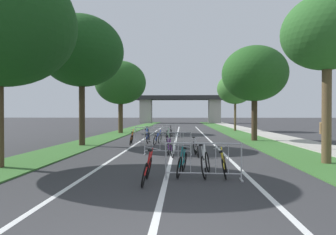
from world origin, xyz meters
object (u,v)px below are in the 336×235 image
object	(u,v)px
tree_left_cypress_far	(82,51)
bicycle_blue_10	(158,139)
bicycle_white_8	(205,163)
tree_left_oak_near	(121,83)
bicycle_red_6	(147,170)
bicycle_silver_7	(196,148)
crowd_barrier_second	(168,143)
bicycle_teal_4	(182,163)
tree_right_maple_mid	(254,74)
tree_right_pine_far	(235,89)
crowd_barrier_third	(152,135)
crowd_barrier_fourth	(167,131)
bicycle_purple_9	(169,148)
bicycle_blue_0	(148,137)
bicycle_black_3	(171,132)
bicycle_green_11	(168,137)
tree_right_pine_near	(327,33)
pedestrian_in_red_jacket	(325,130)
bicycle_orange_5	(132,139)
crowd_barrier_nearest	(203,161)
bicycle_green_1	(148,133)

from	to	relation	value
tree_left_cypress_far	bicycle_blue_10	distance (m)	6.84
bicycle_white_8	tree_left_oak_near	bearing A→B (deg)	120.62
bicycle_red_6	bicycle_silver_7	bearing A→B (deg)	73.64
crowd_barrier_second	bicycle_teal_4	world-z (taller)	crowd_barrier_second
tree_right_maple_mid	tree_right_pine_far	size ratio (longest dim) A/B	1.04
tree_right_pine_far	crowd_barrier_third	size ratio (longest dim) A/B	2.86
crowd_barrier_fourth	bicycle_purple_9	size ratio (longest dim) A/B	1.33
bicycle_blue_0	bicycle_black_3	distance (m)	5.28
bicycle_teal_4	bicycle_green_11	bearing A→B (deg)	-75.89
crowd_barrier_third	bicycle_green_11	size ratio (longest dim) A/B	1.36
tree_left_cypress_far	bicycle_red_6	xyz separation A→B (m)	(4.92, -8.91, -5.14)
tree_right_pine_near	crowd_barrier_fourth	xyz separation A→B (m)	(-6.55, 12.14, -4.33)
bicycle_silver_7	crowd_barrier_fourth	bearing A→B (deg)	-84.09
tree_right_pine_far	crowd_barrier_fourth	xyz separation A→B (m)	(-6.99, -8.82, -4.12)
tree_left_oak_near	tree_right_pine_near	xyz separation A→B (m)	(11.31, -16.83, -0.05)
bicycle_purple_9	bicycle_blue_0	bearing A→B (deg)	-86.18
bicycle_blue_10	tree_left_cypress_far	bearing A→B (deg)	-154.65
tree_left_cypress_far	bicycle_red_6	size ratio (longest dim) A/B	4.76
bicycle_purple_9	pedestrian_in_red_jacket	distance (m)	8.28
bicycle_orange_5	bicycle_green_11	bearing A→B (deg)	20.96
crowd_barrier_nearest	bicycle_black_3	xyz separation A→B (m)	(-1.50, 15.44, -0.15)
bicycle_white_8	bicycle_blue_10	distance (m)	9.20
bicycle_silver_7	tree_right_maple_mid	bearing A→B (deg)	-124.70
bicycle_purple_9	bicycle_blue_10	world-z (taller)	bicycle_blue_10
tree_left_oak_near	bicycle_teal_4	xyz separation A→B (m)	(5.98, -18.98, -4.54)
bicycle_red_6	bicycle_white_8	xyz separation A→B (m)	(1.64, 1.01, 0.01)
crowd_barrier_nearest	crowd_barrier_third	xyz separation A→B (m)	(-2.50, 9.92, 0.00)
bicycle_teal_4	bicycle_white_8	xyz separation A→B (m)	(0.70, -0.10, 0.02)
crowd_barrier_second	tree_right_maple_mid	bearing A→B (deg)	51.08
bicycle_black_3	bicycle_teal_4	bearing A→B (deg)	-91.80
crowd_barrier_third	tree_right_pine_near	bearing A→B (deg)	-44.80
crowd_barrier_nearest	bicycle_blue_0	distance (m)	10.71
tree_left_cypress_far	bicycle_teal_4	size ratio (longest dim) A/B	4.68
tree_right_maple_mid	bicycle_white_8	bearing A→B (deg)	-110.44
bicycle_green_1	bicycle_black_3	world-z (taller)	bicycle_green_1
crowd_barrier_second	crowd_barrier_fourth	distance (m)	9.93
crowd_barrier_third	bicycle_purple_9	distance (m)	5.56
bicycle_orange_5	tree_right_pine_far	bearing A→B (deg)	53.73
tree_right_pine_near	tree_right_pine_far	distance (m)	20.97
tree_left_cypress_far	bicycle_black_3	size ratio (longest dim) A/B	4.50
bicycle_green_1	bicycle_white_8	bearing A→B (deg)	104.05
tree_left_oak_near	tree_right_maple_mid	bearing A→B (deg)	-34.95
tree_right_pine_far	bicycle_blue_0	size ratio (longest dim) A/B	3.75
tree_right_maple_mid	bicycle_red_6	world-z (taller)	tree_right_maple_mid
crowd_barrier_fourth	bicycle_blue_0	bearing A→B (deg)	-102.55
crowd_barrier_third	crowd_barrier_fourth	distance (m)	5.01
crowd_barrier_third	bicycle_green_11	distance (m)	1.15
tree_right_pine_near	bicycle_green_1	world-z (taller)	tree_right_pine_near
bicycle_teal_4	crowd_barrier_fourth	bearing A→B (deg)	-76.20
tree_left_cypress_far	tree_right_pine_near	size ratio (longest dim) A/B	1.21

